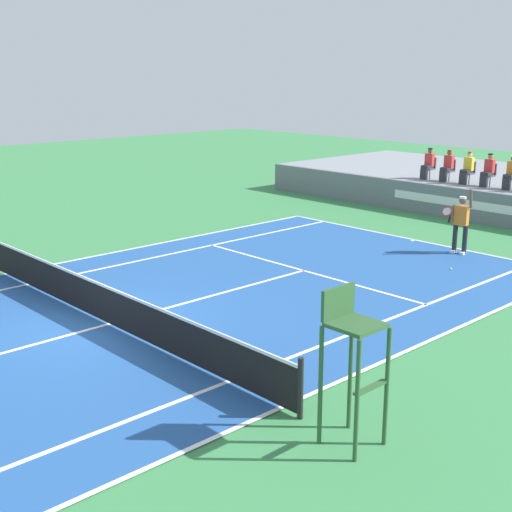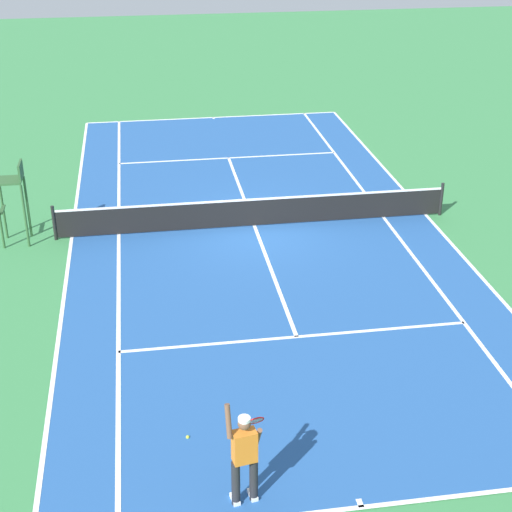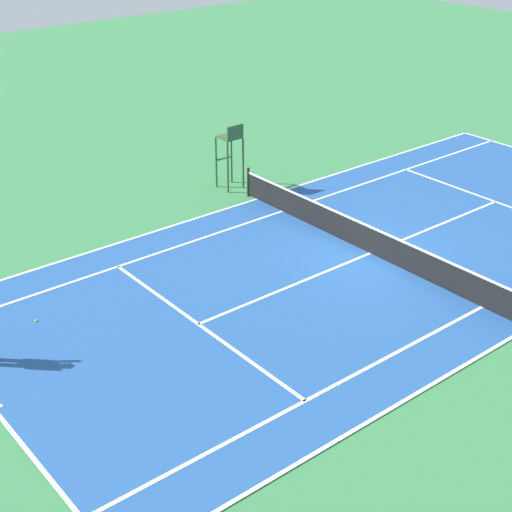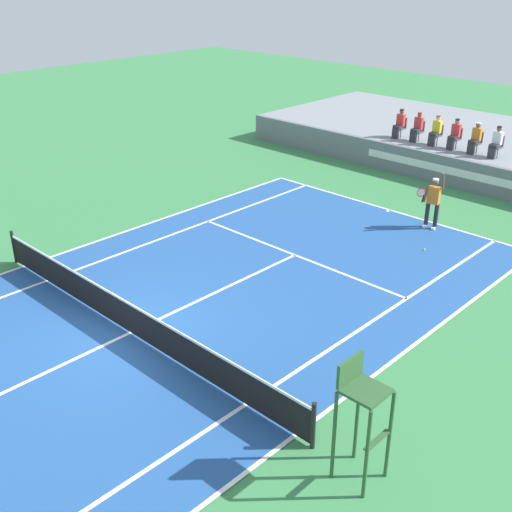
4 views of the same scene
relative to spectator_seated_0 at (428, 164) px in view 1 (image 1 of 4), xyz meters
name	(u,v)px [view 1 (image 1 of 4)]	position (x,y,z in m)	size (l,w,h in m)	color
ground_plane	(108,325)	(3.14, -17.24, -1.83)	(80.00, 80.00, 0.00)	#387F47
court	(108,325)	(3.14, -17.24, -1.82)	(11.08, 23.88, 0.03)	#235193
net	(107,303)	(3.14, -17.24, -1.31)	(11.98, 0.10, 1.07)	black
barrier_wall	(480,207)	(3.14, -1.17, -1.22)	(21.78, 0.25, 1.22)	slate
spectator_seated_0	(428,164)	(0.00, 0.00, 0.00)	(0.44, 0.60, 1.27)	#474C56
spectator_seated_1	(448,166)	(0.91, 0.00, 0.00)	(0.44, 0.60, 1.27)	#474C56
spectator_seated_2	(468,168)	(1.81, 0.00, 0.00)	(0.44, 0.60, 1.27)	#474C56
spectator_seated_3	(488,171)	(2.70, 0.00, 0.00)	(0.44, 0.60, 1.27)	#474C56
spectator_seated_4	(511,173)	(3.64, 0.00, 0.00)	(0.44, 0.60, 1.27)	#474C56
tennis_player	(461,223)	(5.09, -5.82, -0.83)	(0.75, 0.72, 2.08)	#232328
tennis_ball	(451,269)	(5.94, -7.63, -1.79)	(0.07, 0.07, 0.07)	#D1E533
umpire_chair	(351,348)	(10.10, -17.24, -0.27)	(0.77, 0.77, 2.44)	#2D562D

